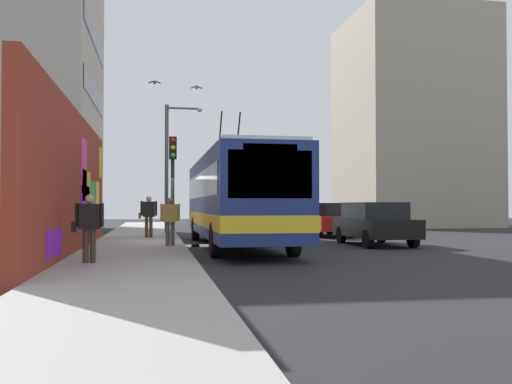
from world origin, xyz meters
TOP-DOWN VIEW (x-y plane):
  - ground_plane at (0.00, 0.00)m, footprint 80.00×80.00m
  - sidewalk_slab at (0.00, 1.60)m, footprint 48.00×3.20m
  - graffiti_wall at (-3.68, 3.35)m, footprint 14.59×0.32m
  - building_far_left at (11.14, 9.20)m, footprint 11.52×9.76m
  - building_far_right at (16.40, -17.00)m, footprint 8.91×9.10m
  - city_bus at (-1.19, -1.80)m, footprint 12.28×2.53m
  - parked_car_black at (-1.20, -7.00)m, footprint 4.26×1.87m
  - parked_car_red at (5.05, -7.00)m, footprint 4.77×1.76m
  - parked_car_dark_gray at (11.50, -7.00)m, footprint 4.83×1.79m
  - parked_car_navy at (17.37, -7.00)m, footprint 4.59×1.80m
  - pedestrian_midblock at (2.82, 1.26)m, footprint 0.23×0.76m
  - pedestrian_near_wall at (-7.42, 2.49)m, footprint 0.22×0.72m
  - pedestrian_at_curb at (-2.19, 0.50)m, footprint 0.22×0.64m
  - traffic_light at (0.30, 0.35)m, footprint 0.49×0.28m
  - street_lamp at (6.57, 0.24)m, footprint 0.44×1.82m
  - flying_pigeons at (5.31, 0.05)m, footprint 1.45×2.52m
  - curbside_puddle at (-0.33, -0.60)m, footprint 1.56×1.56m

SIDE VIEW (x-z plane):
  - ground_plane at x=0.00m, z-range 0.00..0.00m
  - curbside_puddle at x=-0.33m, z-range 0.00..0.00m
  - sidewalk_slab at x=0.00m, z-range 0.00..0.15m
  - parked_car_black at x=-1.20m, z-range 0.04..1.62m
  - parked_car_navy at x=17.37m, z-range 0.04..1.62m
  - parked_car_red at x=5.05m, z-range 0.04..1.62m
  - parked_car_dark_gray at x=11.50m, z-range 0.05..1.63m
  - pedestrian_near_wall at x=-7.42m, z-range 0.27..1.84m
  - pedestrian_at_curb at x=-2.19m, z-range 0.28..1.85m
  - pedestrian_midblock at x=2.82m, z-range 0.30..2.01m
  - city_bus at x=-1.19m, z-range -0.71..4.30m
  - graffiti_wall at x=-3.68m, z-range 0.00..4.20m
  - traffic_light at x=0.30m, z-range 0.84..4.74m
  - street_lamp at x=6.57m, z-range 0.64..6.84m
  - flying_pigeons at x=5.31m, z-range 6.94..7.17m
  - building_far_right at x=16.40m, z-range 0.00..14.77m
  - building_far_left at x=11.14m, z-range 0.00..15.39m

